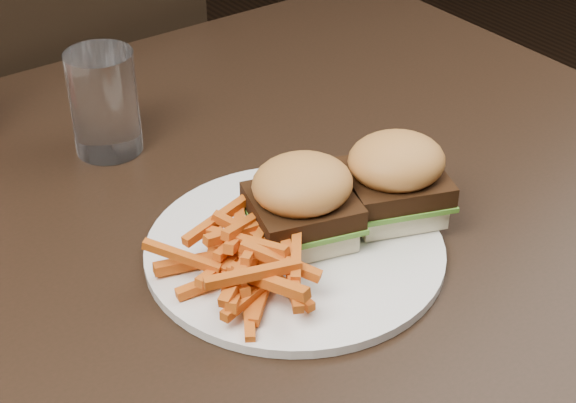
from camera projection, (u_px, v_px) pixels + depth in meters
dining_table at (143, 267)px, 0.79m from camera, size 1.20×0.80×0.04m
chair_far at (40, 184)px, 1.45m from camera, size 0.46×0.46×0.04m
plate at (295, 249)px, 0.77m from camera, size 0.26×0.26×0.01m
sandwich_half_a at (302, 228)px, 0.77m from camera, size 0.09×0.09×0.02m
sandwich_half_b at (393, 204)px, 0.80m from camera, size 0.10×0.10×0.02m
fries_pile at (246, 252)px, 0.72m from camera, size 0.13×0.13×0.05m
tumbler at (104, 103)px, 0.89m from camera, size 0.09×0.09×0.11m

